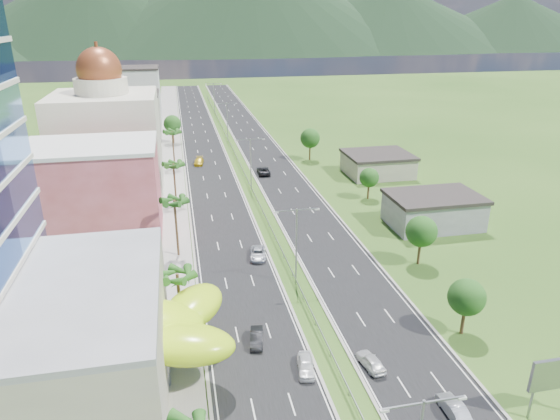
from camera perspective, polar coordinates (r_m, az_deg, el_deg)
ground at (r=60.65m, az=4.08°, el=-12.98°), size 500.00×500.00×0.00m
road_left at (r=142.34m, az=-8.78°, el=7.24°), size 11.00×260.00×0.04m
road_right at (r=143.84m, az=-2.76°, el=7.62°), size 11.00×260.00×0.04m
sidewalk_left at (r=142.19m, az=-12.62°, el=6.98°), size 7.00×260.00×0.12m
median_guardrail at (r=125.43m, az=-4.84°, el=5.78°), size 0.10×216.06×0.76m
streetlight_median_b at (r=65.75m, az=1.88°, el=-3.29°), size 6.04×0.25×11.00m
streetlight_median_c at (r=102.78m, az=-3.38°, el=5.86°), size 6.04×0.25×11.00m
streetlight_median_d at (r=146.32m, az=-6.07°, el=10.46°), size 6.04×0.25×11.00m
streetlight_median_e at (r=190.54m, az=-7.56°, el=12.92°), size 6.04×0.25×11.00m
lime_canopy at (r=53.11m, az=-16.33°, el=-12.94°), size 18.00×15.00×7.40m
pink_shophouse at (r=85.44m, az=-20.39°, el=1.81°), size 20.00×15.00×15.00m
domed_building at (r=106.39m, az=-19.08°, el=7.83°), size 20.00×20.00×28.70m
midrise_grey at (r=131.28m, az=-17.31°, el=8.92°), size 16.00×15.00×16.00m
midrise_beige at (r=153.07m, az=-16.61°, el=10.09°), size 16.00×15.00×13.00m
midrise_white at (r=175.29m, az=-16.20°, el=12.30°), size 16.00×15.00×18.00m
billboard at (r=52.60m, az=29.04°, el=-16.18°), size 5.20×0.35×6.20m
shed_near at (r=90.14m, az=17.10°, el=-0.18°), size 15.00×10.00×5.00m
shed_far at (r=116.61m, az=11.08°, el=5.06°), size 14.00×12.00×4.40m
palm_tree_b at (r=56.90m, az=-11.64°, el=-7.56°), size 3.60×3.60×8.10m
palm_tree_c at (r=74.58m, az=-11.97°, el=0.76°), size 3.60×3.60×9.60m
palm_tree_d at (r=96.76m, az=-12.08°, el=4.92°), size 3.60×3.60×8.60m
palm_tree_e at (r=120.82m, az=-12.22°, el=8.54°), size 3.60×3.60×9.40m
leafy_tree_lfar at (r=145.85m, az=-12.20°, el=9.60°), size 4.90×4.90×8.05m
leafy_tree_ra at (r=60.28m, az=20.56°, el=-9.32°), size 4.20×4.20×6.90m
leafy_tree_rb at (r=74.52m, az=15.86°, el=-2.39°), size 4.55×4.55×7.47m
leafy_tree_rc at (r=99.77m, az=10.16°, el=3.66°), size 3.85×3.85×6.33m
leafy_tree_rd at (r=125.66m, az=3.46°, el=8.19°), size 4.90×4.90×8.05m
mountain_ridge at (r=504.69m, az=-3.46°, el=17.46°), size 860.00×140.00×90.00m
car_white_near_left at (r=53.53m, az=2.97°, el=-17.30°), size 2.35×4.35×1.41m
car_dark_left at (r=57.32m, az=-2.70°, el=-14.38°), size 2.08×4.22×1.33m
car_silver_mid_left at (r=75.40m, az=-2.53°, el=-4.98°), size 3.09×5.28×1.38m
car_yellow_far_left at (r=124.26m, az=-9.25°, el=5.51°), size 2.78×5.40×1.50m
car_white_near_right at (r=54.80m, az=10.34°, el=-16.64°), size 2.30×4.30×1.39m
car_silver_right at (r=51.44m, az=19.22°, el=-20.61°), size 1.54×4.28×1.40m
car_dark_far_right at (r=115.02m, az=-1.91°, el=4.52°), size 2.89×5.85×1.60m
motorcycle at (r=64.29m, az=-8.40°, el=-10.24°), size 0.80×2.17×1.36m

